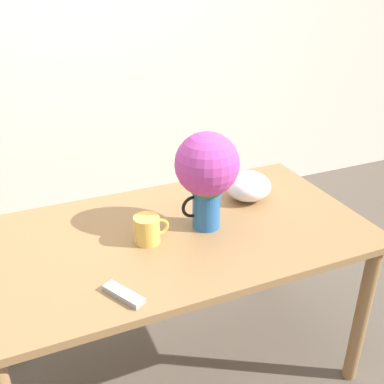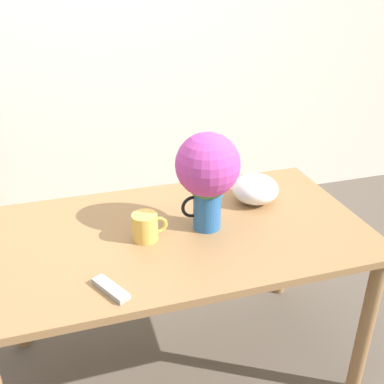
% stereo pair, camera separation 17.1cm
% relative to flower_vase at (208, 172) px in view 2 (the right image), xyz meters
% --- Properties ---
extents(wall_back, '(8.00, 0.05, 2.60)m').
position_rel_flower_vase_xyz_m(wall_back, '(-0.28, 1.57, 0.31)').
color(wall_back, silver).
rests_on(wall_back, ground_plane).
extents(table, '(1.51, 0.83, 0.74)m').
position_rel_flower_vase_xyz_m(table, '(-0.12, 0.01, -0.34)').
color(table, olive).
rests_on(table, ground_plane).
extents(flower_vase, '(0.25, 0.25, 0.39)m').
position_rel_flower_vase_xyz_m(flower_vase, '(0.00, 0.00, 0.00)').
color(flower_vase, '#235B9E').
rests_on(flower_vase, table).
extents(coffee_mug, '(0.14, 0.10, 0.11)m').
position_rel_flower_vase_xyz_m(coffee_mug, '(-0.25, -0.02, -0.19)').
color(coffee_mug, gold).
rests_on(coffee_mug, table).
extents(white_bowl, '(0.20, 0.20, 0.12)m').
position_rel_flower_vase_xyz_m(white_bowl, '(0.27, 0.14, -0.18)').
color(white_bowl, white).
rests_on(white_bowl, table).
extents(remote_control, '(0.11, 0.15, 0.02)m').
position_rel_flower_vase_xyz_m(remote_control, '(-0.42, -0.29, -0.23)').
color(remote_control, '#999999').
rests_on(remote_control, table).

